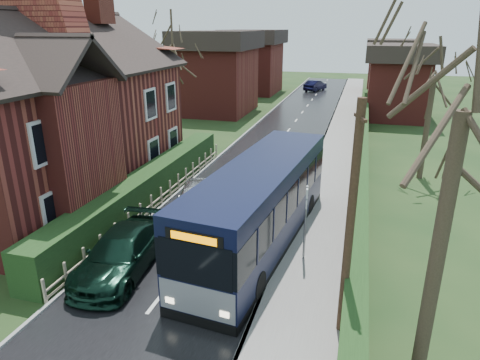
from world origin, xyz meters
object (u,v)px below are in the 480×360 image
(brick_house, at_px, (45,108))
(car_green, at_px, (121,253))
(car_silver, at_px, (194,196))
(bus_stop_sign, at_px, (306,213))
(bus, at_px, (261,206))
(telegraph_pole, at_px, (350,226))

(brick_house, distance_m, car_green, 9.46)
(car_silver, height_order, car_green, car_green)
(brick_house, height_order, bus_stop_sign, brick_house)
(brick_house, relative_size, car_silver, 4.01)
(bus, distance_m, telegraph_pole, 5.74)
(car_green, bearing_deg, telegraph_pole, -13.82)
(bus, bearing_deg, brick_house, 174.58)
(car_silver, bearing_deg, bus_stop_sign, -45.83)
(brick_house, height_order, car_green, brick_house)
(car_silver, xyz_separation_m, bus_stop_sign, (5.50, -3.35, 1.28))
(bus, xyz_separation_m, telegraph_pole, (3.31, -4.39, 1.66))
(telegraph_pole, bearing_deg, bus, 109.70)
(brick_house, xyz_separation_m, bus, (10.93, -2.23, -2.77))
(car_green, xyz_separation_m, bus_stop_sign, (5.91, 2.36, 1.19))
(brick_house, relative_size, bus, 1.34)
(telegraph_pole, bearing_deg, brick_house, 137.77)
(car_green, relative_size, telegraph_pole, 0.75)
(brick_house, height_order, car_silver, brick_house)
(brick_house, xyz_separation_m, car_green, (6.82, -5.44, -3.67))
(car_silver, xyz_separation_m, telegraph_pole, (7.00, -6.90, 2.65))
(brick_house, height_order, telegraph_pole, brick_house)
(bus, distance_m, bus_stop_sign, 2.01)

